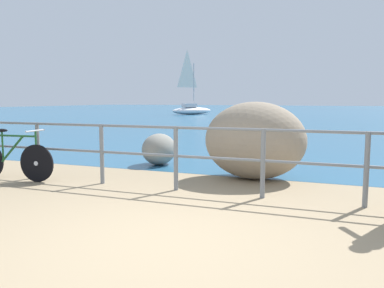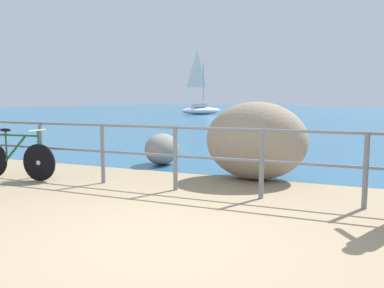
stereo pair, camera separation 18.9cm
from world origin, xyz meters
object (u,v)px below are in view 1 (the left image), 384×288
bicycle (12,159)px  breakwater_boulder_left (159,149)px  breakwater_boulder_main (255,141)px  sailboat (192,107)px

bicycle → breakwater_boulder_left: bearing=50.1°
breakwater_boulder_left → breakwater_boulder_main: bearing=-18.5°
breakwater_boulder_main → sailboat: size_ratio=0.30×
breakwater_boulder_main → sailboat: bearing=113.3°
bicycle → breakwater_boulder_left: 2.99m
breakwater_boulder_main → breakwater_boulder_left: bearing=161.5°
breakwater_boulder_main → sailboat: sailboat is taller
breakwater_boulder_left → sailboat: size_ratio=0.15×
bicycle → sailboat: 31.01m
bicycle → breakwater_boulder_main: breakwater_boulder_main is taller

